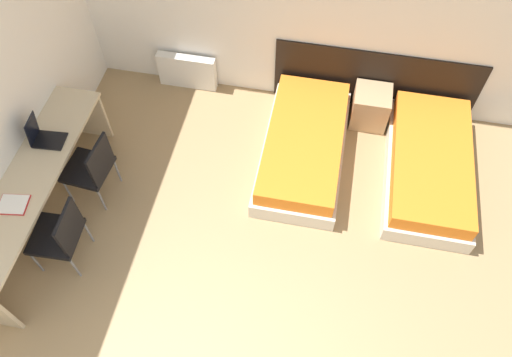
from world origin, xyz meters
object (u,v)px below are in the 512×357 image
object	(u,v)px
laptop	(44,136)
bed_near_door	(429,166)
nightstand	(370,107)
chair_near_laptop	(92,167)
chair_near_notebook	(60,234)
bed_near_window	(304,146)

from	to	relation	value
laptop	bed_near_door	bearing A→B (deg)	7.86
nightstand	chair_near_laptop	bearing A→B (deg)	-149.77
chair_near_notebook	laptop	bearing A→B (deg)	114.50
bed_near_door	chair_near_notebook	distance (m)	4.05
bed_near_window	bed_near_door	size ratio (longest dim) A/B	1.00
bed_near_door	bed_near_window	bearing A→B (deg)	180.00
bed_near_window	bed_near_door	distance (m)	1.45
chair_near_laptop	bed_near_door	bearing A→B (deg)	19.43
bed_near_window	nightstand	world-z (taller)	nightstand
chair_near_notebook	chair_near_laptop	bearing A→B (deg)	87.22
bed_near_door	nightstand	distance (m)	1.03
bed_near_window	laptop	bearing A→B (deg)	-161.42
chair_near_laptop	nightstand	bearing A→B (deg)	34.95
bed_near_door	chair_near_notebook	world-z (taller)	chair_near_notebook
bed_near_window	chair_near_notebook	bearing A→B (deg)	-140.81
chair_near_laptop	laptop	xyz separation A→B (m)	(-0.46, 0.07, 0.33)
nightstand	chair_near_notebook	bearing A→B (deg)	-139.09
nightstand	laptop	size ratio (longest dim) A/B	1.44
laptop	chair_near_laptop	bearing A→B (deg)	-12.63
bed_near_door	chair_near_notebook	xyz separation A→B (m)	(-3.62, -1.77, 0.30)
bed_near_window	chair_near_laptop	bearing A→B (deg)	-156.37
bed_near_window	nightstand	xyz separation A→B (m)	(0.72, 0.74, 0.04)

